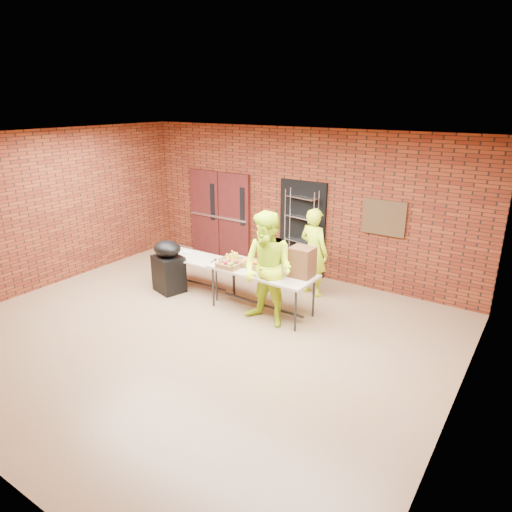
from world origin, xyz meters
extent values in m
cube|color=#8D6F4C|center=(0.00, 0.00, -0.02)|extent=(8.00, 7.00, 0.04)
cube|color=silver|center=(0.00, 0.00, 3.22)|extent=(8.00, 7.00, 0.04)
cube|color=maroon|center=(0.00, 3.52, 1.60)|extent=(8.00, 0.04, 3.20)
cube|color=maroon|center=(-4.02, 0.00, 1.60)|extent=(0.04, 7.00, 3.20)
cube|color=maroon|center=(4.02, 0.00, 1.60)|extent=(0.04, 7.00, 3.20)
cube|color=#441413|center=(-2.65, 3.44, 1.05)|extent=(0.88, 0.08, 2.10)
cube|color=#441413|center=(-1.75, 3.44, 1.05)|extent=(0.88, 0.08, 2.10)
cube|color=black|center=(-2.37, 3.39, 1.35)|extent=(0.12, 0.02, 0.90)
cube|color=black|center=(-1.47, 3.39, 1.35)|extent=(0.12, 0.02, 0.90)
cube|color=silver|center=(-2.20, 3.38, 1.00)|extent=(1.70, 0.04, 0.05)
cube|color=black|center=(0.10, 3.46, 1.05)|extent=(1.10, 0.06, 2.10)
cube|color=#3F2E19|center=(1.90, 3.45, 1.55)|extent=(0.85, 0.04, 0.70)
cube|color=tan|center=(-1.28, 1.50, 0.66)|extent=(1.65, 0.71, 0.04)
cube|color=#2A2A2E|center=(-1.28, 1.50, 0.11)|extent=(1.46, 0.06, 0.03)
cylinder|color=#2A2A2E|center=(-2.01, 1.78, 0.32)|extent=(0.03, 0.03, 0.64)
cylinder|color=#2A2A2E|center=(-0.56, 1.78, 0.32)|extent=(0.03, 0.03, 0.64)
cylinder|color=#2A2A2E|center=(-2.01, 1.23, 0.32)|extent=(0.03, 0.03, 0.64)
cylinder|color=#2A2A2E|center=(-0.56, 1.23, 0.32)|extent=(0.03, 0.03, 0.64)
cube|color=tan|center=(0.44, 1.33, 0.80)|extent=(2.02, 0.90, 0.04)
cube|color=#2A2A2E|center=(0.44, 1.33, 0.13)|extent=(1.77, 0.10, 0.03)
cylinder|color=#2A2A2E|center=(-0.44, 1.66, 0.39)|extent=(0.04, 0.04, 0.78)
cylinder|color=#2A2A2E|center=(1.33, 1.66, 0.39)|extent=(0.04, 0.04, 0.78)
cylinder|color=#2A2A2E|center=(-0.44, 0.99, 0.39)|extent=(0.04, 0.04, 0.78)
cylinder|color=#2A2A2E|center=(1.33, 0.99, 0.39)|extent=(0.04, 0.04, 0.78)
cube|color=olive|center=(-0.23, 1.32, 0.85)|extent=(0.40, 0.31, 0.06)
cube|color=olive|center=(0.20, 1.38, 0.85)|extent=(0.43, 0.34, 0.07)
cube|color=olive|center=(-0.14, 1.09, 0.85)|extent=(0.40, 0.31, 0.06)
cylinder|color=#124515|center=(-0.59, 1.40, 0.68)|extent=(0.43, 0.43, 0.02)
cube|color=white|center=(-1.59, 1.54, 0.70)|extent=(0.18, 0.12, 0.06)
cube|color=brown|center=(1.17, 1.47, 1.08)|extent=(0.40, 0.36, 0.53)
cylinder|color=white|center=(0.73, 1.25, 0.94)|extent=(0.08, 0.08, 0.25)
cylinder|color=white|center=(0.91, 1.20, 0.94)|extent=(0.08, 0.08, 0.24)
cylinder|color=white|center=(0.81, 1.38, 0.95)|extent=(0.09, 0.09, 0.26)
cube|color=black|center=(-1.66, 1.06, 0.38)|extent=(0.70, 0.63, 0.75)
ellipsoid|color=black|center=(-1.66, 1.06, 0.91)|extent=(0.69, 0.64, 0.32)
imported|color=#C8F31B|center=(0.84, 2.57, 0.89)|extent=(0.73, 0.56, 1.78)
imported|color=#C8F31B|center=(0.77, 0.99, 1.00)|extent=(1.05, 0.86, 2.01)
camera|label=1|loc=(4.64, -5.13, 3.77)|focal=32.00mm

